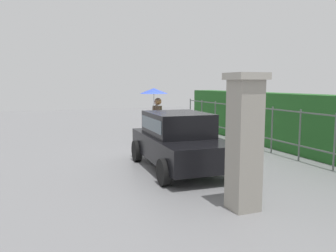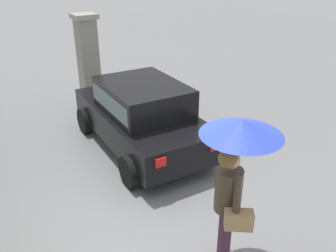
{
  "view_description": "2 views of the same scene",
  "coord_description": "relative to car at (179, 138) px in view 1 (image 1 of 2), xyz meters",
  "views": [
    {
      "loc": [
        9.78,
        -4.19,
        2.24
      ],
      "look_at": [
        0.35,
        -0.48,
        0.97
      ],
      "focal_mm": 36.32,
      "sensor_mm": 36.0,
      "label": 1
    },
    {
      "loc": [
        -4.33,
        2.49,
        3.77
      ],
      "look_at": [
        0.39,
        -0.53,
        1.08
      ],
      "focal_mm": 38.12,
      "sensor_mm": 36.0,
      "label": 2
    }
  ],
  "objects": [
    {
      "name": "car",
      "position": [
        0.0,
        0.0,
        0.0
      ],
      "size": [
        3.8,
        1.99,
        1.48
      ],
      "rotation": [
        0.0,
        0.0,
        -0.04
      ],
      "color": "black",
      "rests_on": "ground"
    },
    {
      "name": "gate_pillar",
      "position": [
        3.12,
        -0.09,
        0.44
      ],
      "size": [
        0.6,
        0.6,
        2.42
      ],
      "color": "gray",
      "rests_on": "ground"
    },
    {
      "name": "hedge_row",
      "position": [
        -1.38,
        4.51,
        0.15
      ],
      "size": [
        12.1,
        0.9,
        1.9
      ],
      "primitive_type": "cube",
      "color": "#235B23",
      "rests_on": "ground"
    },
    {
      "name": "fence_section",
      "position": [
        -1.38,
        3.6,
        0.02
      ],
      "size": [
        11.15,
        0.05,
        1.5
      ],
      "color": "#59605B",
      "rests_on": "ground"
    },
    {
      "name": "ground_plane",
      "position": [
        -1.7,
        0.71,
        -0.8
      ],
      "size": [
        40.0,
        40.0,
        0.0
      ],
      "primitive_type": "plane",
      "color": "slate"
    },
    {
      "name": "pedestrian",
      "position": [
        -3.39,
        0.55,
        0.72
      ],
      "size": [
        0.99,
        0.99,
        2.07
      ],
      "rotation": [
        0.0,
        0.0,
        -2.21
      ],
      "color": "#47283D",
      "rests_on": "ground"
    }
  ]
}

